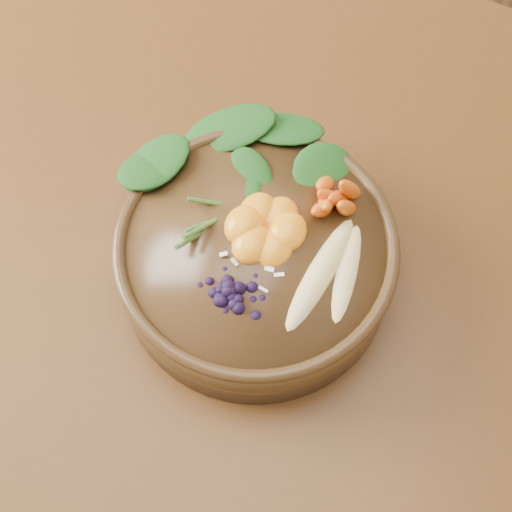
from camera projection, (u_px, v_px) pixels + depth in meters
ground at (160, 345)px, 1.55m from camera, size 4.00×4.00×0.00m
dining_table at (101, 180)px, 0.96m from camera, size 1.60×0.90×0.75m
stoneware_bowl at (256, 260)px, 0.76m from camera, size 0.30×0.30×0.08m
kale_heap at (243, 170)px, 0.74m from camera, size 0.19×0.17×0.04m
carrot_cluster at (338, 182)px, 0.71m from camera, size 0.06×0.06×0.08m
banana_halves at (335, 267)px, 0.69m from camera, size 0.07×0.16×0.03m
mandarin_cluster at (266, 222)px, 0.71m from camera, size 0.09×0.09×0.03m
blueberry_pile at (231, 284)px, 0.68m from camera, size 0.14×0.10×0.04m
coconut_flakes at (249, 258)px, 0.71m from camera, size 0.09×0.07×0.01m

